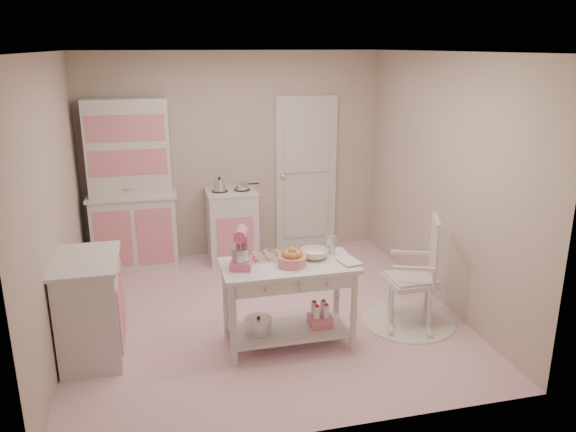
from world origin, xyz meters
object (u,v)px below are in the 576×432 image
at_px(work_table, 289,305).
at_px(stand_mixer, 241,249).
at_px(base_cabinet, 91,308).
at_px(bread_basket, 292,261).
at_px(hutch, 131,186).
at_px(stove, 232,225).
at_px(rocking_chair, 411,271).

xyz_separation_m(work_table, stand_mixer, (-0.42, 0.02, 0.57)).
relative_size(base_cabinet, bread_basket, 3.68).
bearing_deg(hutch, stand_mixer, -67.11).
relative_size(stove, stand_mixer, 2.71).
bearing_deg(stove, rocking_chair, -55.47).
xyz_separation_m(stove, rocking_chair, (1.46, -2.12, 0.09)).
xyz_separation_m(base_cabinet, work_table, (1.72, -0.23, -0.06)).
xyz_separation_m(rocking_chair, bread_basket, (-1.25, -0.19, 0.30)).
distance_m(stove, base_cabinet, 2.55).
bearing_deg(rocking_chair, hutch, 162.80).
height_order(base_cabinet, stand_mixer, stand_mixer).
bearing_deg(base_cabinet, stand_mixer, -9.34).
height_order(stove, base_cabinet, same).
bearing_deg(base_cabinet, hutch, 80.82).
bearing_deg(hutch, work_table, -59.04).
bearing_deg(bread_basket, stand_mixer, 170.96).
bearing_deg(stove, base_cabinet, -127.12).
bearing_deg(bread_basket, rocking_chair, 8.86).
bearing_deg(stand_mixer, base_cabinet, -174.38).
xyz_separation_m(work_table, bread_basket, (0.02, -0.05, 0.45)).
distance_m(stove, bread_basket, 2.36).
height_order(stove, rocking_chair, rocking_chair).
height_order(hutch, rocking_chair, hutch).
height_order(rocking_chair, work_table, rocking_chair).
relative_size(stove, bread_basket, 3.68).
distance_m(base_cabinet, bread_basket, 1.81).
bearing_deg(stove, hutch, 177.61).
distance_m(rocking_chair, work_table, 1.29).
xyz_separation_m(base_cabinet, bread_basket, (1.74, -0.28, 0.39)).
xyz_separation_m(stove, bread_basket, (0.21, -2.31, 0.39)).
height_order(work_table, stand_mixer, stand_mixer).
height_order(stove, stand_mixer, stand_mixer).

